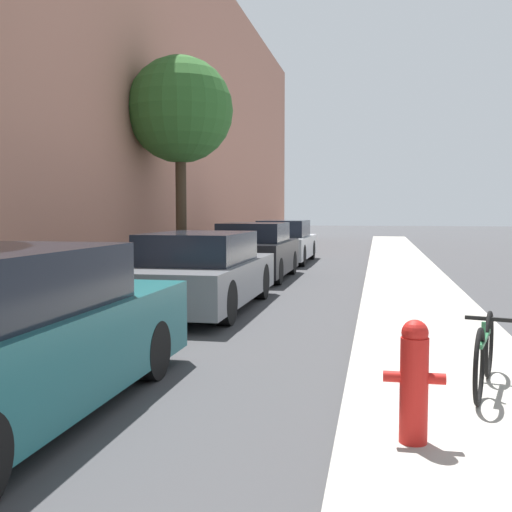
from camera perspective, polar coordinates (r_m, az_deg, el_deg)
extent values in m
plane|color=#3D3D3F|center=(14.21, 2.42, -2.81)|extent=(120.00, 120.00, 0.00)
cube|color=#ADA89E|center=(14.92, -8.65, -2.28)|extent=(2.00, 52.00, 0.12)
cube|color=#ADA89E|center=(14.05, 14.20, -2.76)|extent=(2.00, 52.00, 0.12)
cube|color=tan|center=(15.77, -13.72, 17.41)|extent=(0.70, 52.00, 10.73)
cylinder|color=black|center=(7.14, -21.61, -7.65)|extent=(0.22, 0.61, 0.61)
cylinder|color=black|center=(6.44, -9.80, -8.69)|extent=(0.22, 0.61, 0.61)
cylinder|color=black|center=(12.44, -6.65, -2.21)|extent=(0.22, 0.70, 0.70)
cylinder|color=black|center=(12.05, 0.47, -2.39)|extent=(0.22, 0.70, 0.70)
cylinder|color=black|center=(9.78, -11.82, -4.02)|extent=(0.22, 0.70, 0.70)
cylinder|color=black|center=(9.29, -2.86, -4.38)|extent=(0.22, 0.70, 0.70)
cube|color=slate|center=(10.84, -5.04, -2.24)|extent=(1.78, 4.61, 0.66)
cube|color=black|center=(10.61, -5.34, 0.80)|extent=(1.57, 2.40, 0.52)
cylinder|color=black|center=(17.03, -1.78, -0.55)|extent=(0.22, 0.64, 0.64)
cylinder|color=black|center=(16.75, 3.32, -0.63)|extent=(0.22, 0.64, 0.64)
cylinder|color=black|center=(14.68, -3.93, -1.32)|extent=(0.22, 0.64, 0.64)
cylinder|color=black|center=(14.36, 1.97, -1.44)|extent=(0.22, 0.64, 0.64)
cube|color=black|center=(15.67, -0.07, -0.05)|extent=(1.74, 3.92, 0.79)
cube|color=black|center=(15.48, -0.18, 2.24)|extent=(1.53, 2.04, 0.48)
cylinder|color=black|center=(22.20, 1.38, 0.62)|extent=(0.22, 0.69, 0.69)
cylinder|color=black|center=(22.00, 5.20, 0.57)|extent=(0.22, 0.69, 0.69)
cylinder|color=black|center=(19.41, -0.08, 0.10)|extent=(0.22, 0.69, 0.69)
cylinder|color=black|center=(19.17, 4.29, 0.04)|extent=(0.22, 0.69, 0.69)
cube|color=silver|center=(20.67, 2.73, 0.89)|extent=(1.69, 4.60, 0.70)
cube|color=black|center=(20.46, 2.66, 2.60)|extent=(1.49, 2.39, 0.54)
cylinder|color=#423323|center=(15.98, -7.03, 4.61)|extent=(0.28, 0.28, 3.47)
sphere|color=#2D6028|center=(16.19, -7.11, 13.44)|extent=(2.72, 2.72, 2.72)
cylinder|color=red|center=(4.47, 14.57, -12.07)|extent=(0.20, 0.20, 0.74)
sphere|color=red|center=(4.38, 14.67, -6.99)|extent=(0.19, 0.19, 0.19)
cylinder|color=red|center=(4.44, 12.64, -10.96)|extent=(0.13, 0.08, 0.08)
cylinder|color=red|center=(4.46, 16.54, -10.97)|extent=(0.13, 0.08, 0.08)
torus|color=black|center=(6.39, 20.98, -7.72)|extent=(0.20, 0.64, 0.65)
torus|color=black|center=(5.47, 20.17, -9.69)|extent=(0.20, 0.64, 0.65)
cube|color=#2D7547|center=(5.90, 20.65, -7.24)|extent=(0.23, 0.78, 0.04)
cylinder|color=#2D7547|center=(5.71, 20.52, -6.68)|extent=(0.04, 0.04, 0.18)
cube|color=black|center=(6.27, 20.99, -5.52)|extent=(0.44, 0.14, 0.04)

